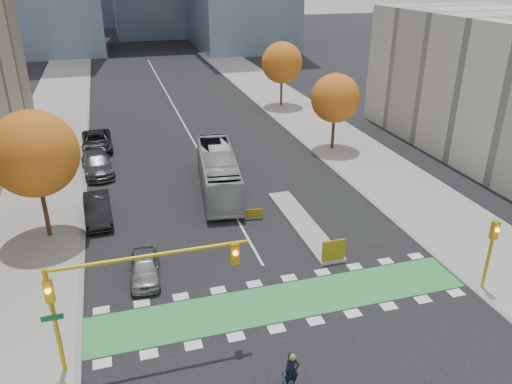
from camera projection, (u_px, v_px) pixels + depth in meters
ground at (293, 320)px, 24.33m from camera, size 300.00×300.00×0.00m
sidewalk_west at (38, 189)px, 38.26m from camera, size 7.00×120.00×0.15m
sidewalk_east at (356, 154)px, 45.21m from camera, size 7.00×120.00×0.15m
curb_west at (85, 184)px, 39.16m from camera, size 0.30×120.00×0.16m
curb_east at (321, 158)px, 44.31m from camera, size 0.30×120.00×0.16m
bike_crossing at (283, 301)px, 25.64m from camera, size 20.00×3.00×0.01m
centre_line at (176, 110)px, 59.20m from camera, size 0.15×70.00×0.01m
bike_lane_paint at (261, 129)px, 52.41m from camera, size 2.50×50.00×0.01m
median_island at (303, 223)px, 33.18m from camera, size 1.60×10.00×0.16m
hazard_board at (334, 250)px, 28.69m from camera, size 1.40×0.12×1.30m
tree_west at (34, 154)px, 29.36m from camera, size 5.20×5.20×8.22m
tree_east_near at (335, 98)px, 44.58m from camera, size 4.40×4.40×7.08m
tree_east_far at (282, 63)px, 58.49m from camera, size 4.80×4.80×7.65m
traffic_signal_west at (117, 284)px, 20.16m from camera, size 8.53×0.56×5.20m
traffic_signal_east at (491, 245)px, 25.46m from camera, size 0.35×0.43×4.10m
cyclist at (291, 382)px, 19.74m from camera, size 0.71×1.89×2.16m
bus at (218, 172)px, 37.60m from camera, size 3.97×11.30×3.08m
parked_car_a at (145, 267)px, 27.33m from camera, size 1.92×4.12×1.36m
parked_car_b at (98, 209)px, 33.50m from camera, size 1.91×4.98×1.62m
parked_car_c at (97, 164)px, 41.06m from camera, size 2.87×5.86×1.64m
parked_car_d at (97, 141)px, 46.38m from camera, size 2.78×5.81×1.60m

